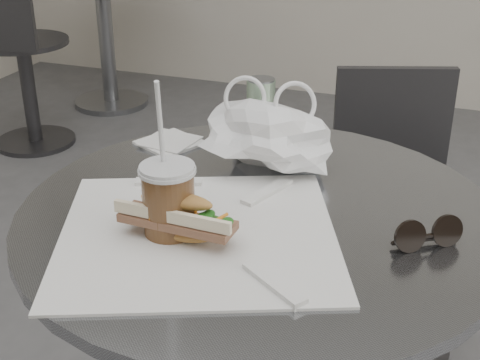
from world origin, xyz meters
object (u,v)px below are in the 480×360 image
(bg_chair, at_px, (22,75))
(sunglasses, at_px, (428,235))
(chair_far, at_px, (393,234))
(iced_coffee, at_px, (169,199))
(banh_mi, at_px, (178,217))
(drink_can, at_px, (261,105))
(bg_table, at_px, (105,21))
(cafe_table, at_px, (257,347))

(bg_chair, xyz_separation_m, sunglasses, (1.91, -1.56, 0.40))
(chair_far, height_order, iced_coffee, iced_coffee)
(chair_far, height_order, banh_mi, banh_mi)
(drink_can, bearing_deg, bg_table, 128.49)
(drink_can, bearing_deg, bg_chair, 141.74)
(cafe_table, relative_size, drink_can, 6.98)
(cafe_table, relative_size, banh_mi, 3.58)
(chair_far, bearing_deg, bg_chair, -44.07)
(banh_mi, height_order, iced_coffee, iced_coffee)
(cafe_table, height_order, bg_chair, bg_chair)
(banh_mi, distance_m, sunglasses, 0.35)
(bg_chair, xyz_separation_m, iced_coffee, (1.55, -1.66, 0.44))
(cafe_table, bearing_deg, chair_far, 78.40)
(cafe_table, height_order, drink_can, drink_can)
(bg_chair, xyz_separation_m, banh_mi, (1.57, -1.67, 0.42))
(bg_table, bearing_deg, cafe_table, -53.97)
(bg_table, distance_m, iced_coffee, 2.78)
(chair_far, distance_m, iced_coffee, 0.97)
(chair_far, xyz_separation_m, banh_mi, (-0.22, -0.83, 0.44))
(chair_far, bearing_deg, drink_can, 37.83)
(cafe_table, distance_m, bg_chair, 2.26)
(chair_far, bearing_deg, iced_coffee, 54.56)
(cafe_table, bearing_deg, banh_mi, -121.25)
(bg_table, height_order, sunglasses, sunglasses)
(drink_can, bearing_deg, banh_mi, -86.62)
(iced_coffee, bearing_deg, drink_can, 91.02)
(banh_mi, xyz_separation_m, sunglasses, (0.34, 0.10, -0.02))
(banh_mi, bearing_deg, drink_can, 95.60)
(cafe_table, xyz_separation_m, drink_can, (-0.10, 0.32, 0.33))
(bg_table, xyz_separation_m, iced_coffee, (1.50, -2.32, 0.33))
(bg_table, xyz_separation_m, banh_mi, (1.52, -2.33, 0.31))
(chair_far, xyz_separation_m, bg_chair, (-1.79, 0.84, 0.02))
(bg_table, height_order, drink_can, drink_can)
(bg_chair, bearing_deg, bg_table, 73.80)
(chair_far, xyz_separation_m, drink_can, (-0.25, -0.38, 0.46))
(bg_table, relative_size, sunglasses, 7.68)
(bg_table, bearing_deg, chair_far, -40.68)
(bg_table, bearing_deg, drink_can, -51.51)
(iced_coffee, xyz_separation_m, drink_can, (-0.01, 0.44, -0.00))
(chair_far, height_order, sunglasses, sunglasses)
(bg_chair, height_order, drink_can, drink_can)
(sunglasses, bearing_deg, bg_chair, 104.96)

